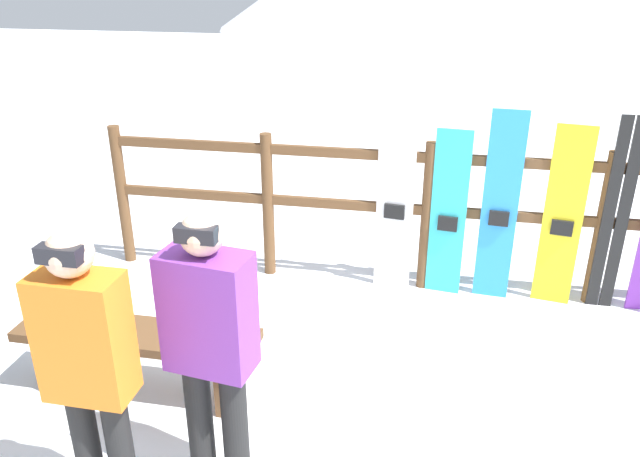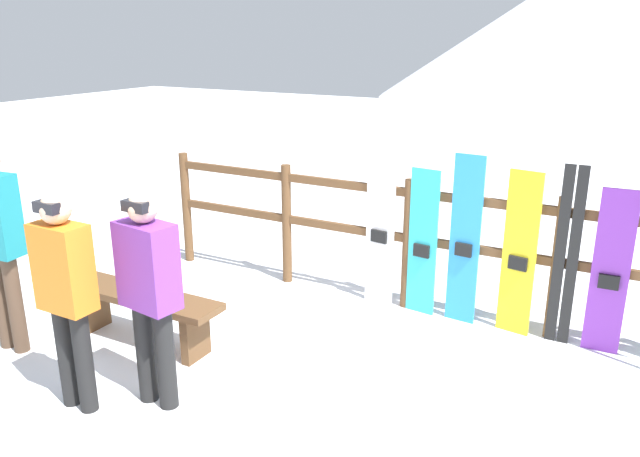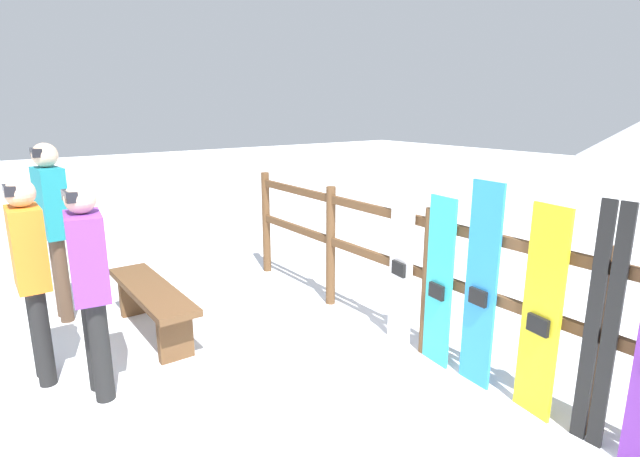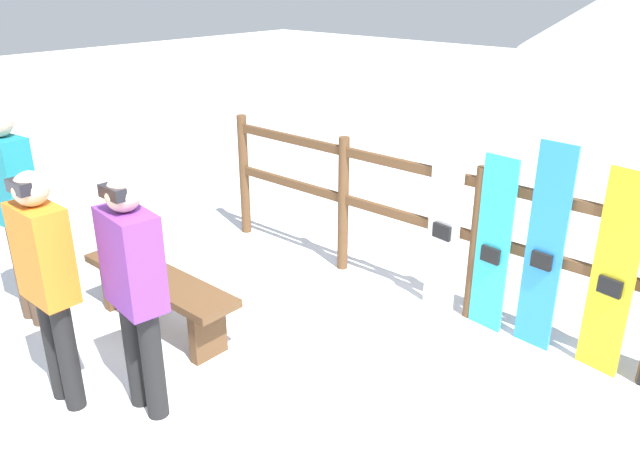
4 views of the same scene
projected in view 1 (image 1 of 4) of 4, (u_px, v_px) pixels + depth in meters
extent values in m
plane|color=white|center=(408.00, 443.00, 3.64)|extent=(40.00, 40.00, 0.00)
cylinder|color=brown|center=(122.00, 196.00, 5.59)|extent=(0.10, 0.10, 1.28)
cylinder|color=brown|center=(268.00, 206.00, 5.36)|extent=(0.10, 0.10, 1.28)
cylinder|color=brown|center=(427.00, 217.00, 5.13)|extent=(0.10, 0.10, 1.28)
cylinder|color=brown|center=(601.00, 230.00, 4.89)|extent=(0.10, 0.10, 1.28)
cube|color=brown|center=(427.00, 210.00, 5.10)|extent=(5.41, 0.05, 0.08)
cube|color=brown|center=(431.00, 158.00, 4.92)|extent=(5.41, 0.05, 0.08)
cube|color=brown|center=(137.00, 335.00, 3.89)|extent=(1.54, 0.36, 0.06)
cube|color=brown|center=(59.00, 356.00, 4.09)|extent=(0.08, 0.29, 0.41)
cube|color=brown|center=(227.00, 377.00, 3.89)|extent=(0.08, 0.29, 0.41)
cylinder|color=black|center=(200.00, 424.00, 3.23)|extent=(0.13, 0.13, 0.76)
cylinder|color=black|center=(235.00, 429.00, 3.20)|extent=(0.13, 0.13, 0.76)
cube|color=#723399|center=(208.00, 312.00, 2.94)|extent=(0.45, 0.29, 0.61)
sphere|color=#D8B293|center=(202.00, 234.00, 2.78)|extent=(0.21, 0.21, 0.21)
cube|color=black|center=(196.00, 234.00, 2.71)|extent=(0.19, 0.07, 0.07)
cylinder|color=black|center=(89.00, 455.00, 3.03)|extent=(0.12, 0.12, 0.77)
cube|color=orange|center=(84.00, 337.00, 2.74)|extent=(0.39, 0.22, 0.61)
sphere|color=#D8B293|center=(69.00, 254.00, 2.58)|extent=(0.21, 0.21, 0.21)
cube|color=black|center=(59.00, 255.00, 2.51)|extent=(0.19, 0.07, 0.07)
cube|color=white|center=(395.00, 201.00, 5.06)|extent=(0.30, 0.07, 1.56)
cube|color=black|center=(394.00, 212.00, 5.07)|extent=(0.17, 0.05, 0.12)
cube|color=#2DBFCC|center=(448.00, 214.00, 5.02)|extent=(0.28, 0.06, 1.40)
cube|color=black|center=(448.00, 224.00, 5.02)|extent=(0.16, 0.05, 0.12)
cube|color=#288CE0|center=(500.00, 208.00, 4.92)|extent=(0.28, 0.05, 1.57)
cube|color=black|center=(499.00, 219.00, 4.93)|extent=(0.16, 0.04, 0.12)
cube|color=yellow|center=(563.00, 218.00, 4.85)|extent=(0.29, 0.07, 1.48)
cube|color=black|center=(562.00, 228.00, 4.86)|extent=(0.16, 0.06, 0.12)
cube|color=black|center=(608.00, 216.00, 4.78)|extent=(0.09, 0.02, 1.57)
cube|color=black|center=(623.00, 217.00, 4.76)|extent=(0.09, 0.02, 1.57)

